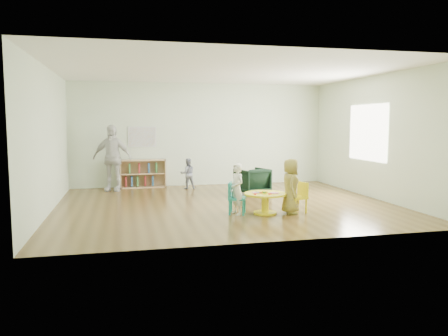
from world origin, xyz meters
name	(u,v)px	position (x,y,z in m)	size (l,w,h in m)	color
room	(226,115)	(0.01, 0.00, 1.89)	(7.10, 7.00, 2.80)	#543C1A
activity_table	(265,199)	(0.52, -1.09, 0.28)	(0.80, 0.80, 0.44)	yellow
kid_chair_left	(235,197)	(-0.05, -0.98, 0.32)	(0.42, 0.42, 0.60)	teal
kid_chair_right	(299,196)	(1.19, -1.13, 0.32)	(0.38, 0.38, 0.59)	yellow
bookshelf	(143,174)	(-1.61, 2.86, 0.37)	(1.20, 0.30, 0.75)	tan
alphabet_poster	(142,137)	(-1.60, 2.98, 1.35)	(0.74, 0.01, 0.54)	silver
armchair	(252,181)	(0.93, 1.13, 0.32)	(0.68, 0.70, 0.64)	black
child_left	(237,189)	(-0.03, -1.05, 0.49)	(0.35, 0.23, 0.97)	white
child_right	(291,186)	(0.99, -1.19, 0.53)	(0.52, 0.34, 1.05)	yellow
toddler	(188,174)	(-0.47, 2.34, 0.40)	(0.39, 0.30, 0.80)	#192440
adult_caretaker	(112,158)	(-2.39, 2.45, 0.84)	(0.99, 0.41, 1.68)	white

